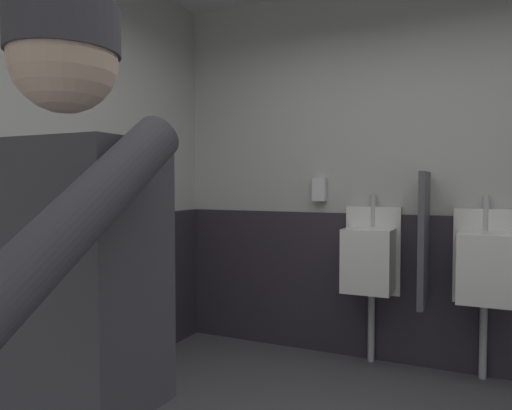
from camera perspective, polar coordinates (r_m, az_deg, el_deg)
wall_back at (r=3.68m, az=17.80°, el=3.67°), size 4.21×0.12×2.80m
wall_left at (r=2.91m, az=-28.20°, el=3.84°), size 0.12×4.30×2.80m
wainscot_band_back at (r=3.69m, az=17.47°, el=-9.63°), size 3.61×0.03×1.09m
wainscot_band_left at (r=2.95m, az=-26.95°, el=-12.89°), size 0.03×3.70×1.09m
urinal_left at (r=3.55m, az=13.42°, el=-6.30°), size 0.40×0.34×1.24m
urinal_middle at (r=3.48m, az=25.71°, el=-6.66°), size 0.40×0.34×1.24m
privacy_divider_panel at (r=3.40m, az=19.43°, el=-3.82°), size 0.04×0.40×0.90m
person at (r=1.16m, az=-21.84°, el=-13.27°), size 0.62×0.60×1.70m
hand_dryer at (r=2.87m, az=-23.29°, el=-0.02°), size 0.24×0.23×0.28m
soap_dispenser at (r=3.72m, az=7.60°, el=1.85°), size 0.10×0.07×0.18m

